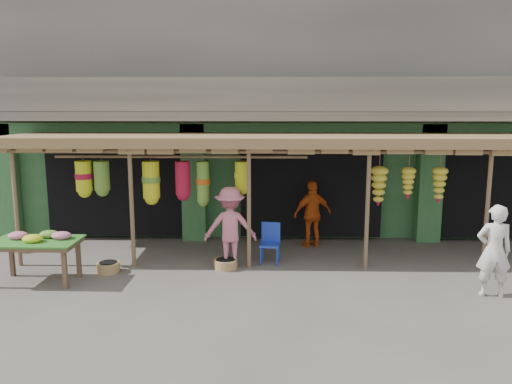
{
  "coord_description": "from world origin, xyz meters",
  "views": [
    {
      "loc": [
        -1.09,
        -10.54,
        3.44
      ],
      "look_at": [
        -1.38,
        1.0,
        1.44
      ],
      "focal_mm": 35.0,
      "sensor_mm": 36.0,
      "label": 1
    }
  ],
  "objects_px": {
    "person_front": "(494,251)",
    "person_vendor": "(313,214)",
    "blue_chair": "(270,241)",
    "person_shopper": "(230,227)",
    "flower_table": "(37,242)"
  },
  "relations": [
    {
      "from": "person_vendor",
      "to": "person_shopper",
      "type": "distance_m",
      "value": 2.48
    },
    {
      "from": "blue_chair",
      "to": "person_front",
      "type": "bearing_deg",
      "value": -18.45
    },
    {
      "from": "person_front",
      "to": "person_shopper",
      "type": "relative_size",
      "value": 0.98
    },
    {
      "from": "blue_chair",
      "to": "person_shopper",
      "type": "height_order",
      "value": "person_shopper"
    },
    {
      "from": "blue_chair",
      "to": "person_front",
      "type": "relative_size",
      "value": 0.52
    },
    {
      "from": "blue_chair",
      "to": "person_shopper",
      "type": "xyz_separation_m",
      "value": [
        -0.86,
        -0.31,
        0.38
      ]
    },
    {
      "from": "person_vendor",
      "to": "person_shopper",
      "type": "xyz_separation_m",
      "value": [
        -1.9,
        -1.59,
        0.05
      ]
    },
    {
      "from": "flower_table",
      "to": "person_vendor",
      "type": "relative_size",
      "value": 1.01
    },
    {
      "from": "person_shopper",
      "to": "flower_table",
      "type": "bearing_deg",
      "value": 13.12
    },
    {
      "from": "person_front",
      "to": "person_vendor",
      "type": "xyz_separation_m",
      "value": [
        -3.0,
        3.18,
        -0.03
      ]
    },
    {
      "from": "flower_table",
      "to": "person_shopper",
      "type": "xyz_separation_m",
      "value": [
        3.71,
        1.07,
        0.07
      ]
    },
    {
      "from": "blue_chair",
      "to": "person_front",
      "type": "xyz_separation_m",
      "value": [
        4.04,
        -1.9,
        0.36
      ]
    },
    {
      "from": "blue_chair",
      "to": "person_shopper",
      "type": "relative_size",
      "value": 0.51
    },
    {
      "from": "person_front",
      "to": "person_vendor",
      "type": "height_order",
      "value": "person_front"
    },
    {
      "from": "flower_table",
      "to": "person_vendor",
      "type": "distance_m",
      "value": 6.21
    }
  ]
}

